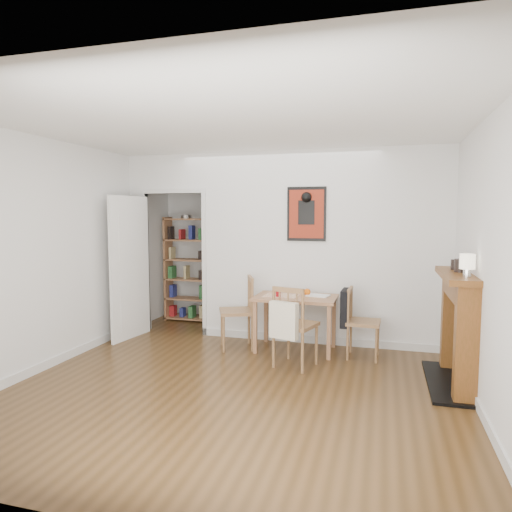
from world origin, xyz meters
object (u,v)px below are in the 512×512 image
(chair_left, at_px, (237,312))
(mantel_lamp, at_px, (467,263))
(bookshelf, at_px, (187,270))
(chair_right, at_px, (362,322))
(red_glass, at_px, (278,294))
(dining_table, at_px, (296,303))
(ceramic_jar_a, at_px, (460,266))
(orange_fruit, at_px, (307,292))
(ceramic_jar_b, at_px, (455,265))
(notebook, at_px, (318,295))
(fireplace, at_px, (459,326))
(chair_front, at_px, (295,325))

(chair_left, distance_m, mantel_lamp, 2.88)
(bookshelf, distance_m, mantel_lamp, 4.51)
(chair_right, height_order, red_glass, chair_right)
(dining_table, bearing_deg, ceramic_jar_a, -20.39)
(orange_fruit, relative_size, ceramic_jar_b, 0.81)
(chair_left, distance_m, bookshelf, 1.86)
(notebook, distance_m, ceramic_jar_b, 1.70)
(bookshelf, relative_size, ceramic_jar_b, 15.65)
(notebook, relative_size, ceramic_jar_b, 2.55)
(fireplace, xyz_separation_m, red_glass, (-2.03, 0.62, 0.13))
(orange_fruit, height_order, ceramic_jar_a, ceramic_jar_a)
(dining_table, height_order, ceramic_jar_a, ceramic_jar_a)
(chair_right, relative_size, mantel_lamp, 3.91)
(fireplace, bearing_deg, chair_front, 176.56)
(notebook, height_order, ceramic_jar_b, ceramic_jar_b)
(fireplace, distance_m, notebook, 1.76)
(chair_left, bearing_deg, chair_right, 0.85)
(red_glass, bearing_deg, mantel_lamp, -25.82)
(chair_left, relative_size, mantel_lamp, 4.31)
(chair_left, relative_size, chair_front, 1.00)
(red_glass, distance_m, orange_fruit, 0.39)
(orange_fruit, bearing_deg, ceramic_jar_b, -18.84)
(dining_table, height_order, bookshelf, bookshelf)
(mantel_lamp, bearing_deg, fireplace, 89.00)
(red_glass, bearing_deg, chair_right, 1.18)
(dining_table, bearing_deg, red_glass, -153.96)
(chair_right, xyz_separation_m, notebook, (-0.56, 0.17, 0.26))
(chair_left, xyz_separation_m, ceramic_jar_b, (2.56, -0.36, 0.74))
(dining_table, bearing_deg, ceramic_jar_b, -14.48)
(orange_fruit, height_order, notebook, orange_fruit)
(chair_right, xyz_separation_m, chair_front, (-0.72, -0.54, 0.03))
(chair_right, xyz_separation_m, fireplace, (0.99, -0.64, 0.17))
(dining_table, bearing_deg, mantel_lamp, -30.67)
(bookshelf, bearing_deg, red_glass, -35.21)
(mantel_lamp, relative_size, ceramic_jar_b, 2.02)
(orange_fruit, height_order, ceramic_jar_b, ceramic_jar_b)
(orange_fruit, relative_size, notebook, 0.32)
(notebook, bearing_deg, ceramic_jar_a, -26.55)
(chair_front, relative_size, ceramic_jar_a, 7.04)
(chair_right, xyz_separation_m, bookshelf, (-2.88, 1.28, 0.39))
(red_glass, bearing_deg, orange_fruit, 31.26)
(fireplace, bearing_deg, red_glass, 163.08)
(chair_front, relative_size, orange_fruit, 10.73)
(ceramic_jar_a, relative_size, ceramic_jar_b, 1.23)
(bookshelf, xyz_separation_m, ceramic_jar_b, (3.85, -1.66, 0.37))
(bookshelf, bearing_deg, dining_table, -30.37)
(chair_front, bearing_deg, fireplace, -3.44)
(ceramic_jar_b, bearing_deg, fireplace, -84.20)
(fireplace, height_order, red_glass, fireplace)
(chair_front, xyz_separation_m, red_glass, (-0.31, 0.51, 0.27))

